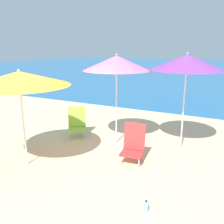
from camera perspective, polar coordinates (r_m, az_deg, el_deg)
ground_plane at (r=5.63m, az=-16.65°, el=-12.64°), size 60.00×60.00×0.00m
sea_water at (r=29.64m, az=20.27°, el=9.11°), size 60.00×40.00×0.01m
beach_umbrella_orange at (r=5.44m, az=-20.46°, el=7.18°), size 2.08×2.08×2.09m
beach_umbrella_purple at (r=6.26m, az=16.74°, el=10.78°), size 1.75×1.75×2.39m
beach_umbrella_pink at (r=6.35m, az=1.05°, el=11.10°), size 1.71×1.71×2.35m
beach_chair_lime at (r=7.26m, az=-8.00°, el=-2.26°), size 0.69×0.69×0.85m
beach_chair_red at (r=5.69m, az=4.93°, el=-7.19°), size 0.55×0.58×0.86m
water_bottle at (r=4.24m, az=7.81°, el=-20.83°), size 0.07×0.07×0.20m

